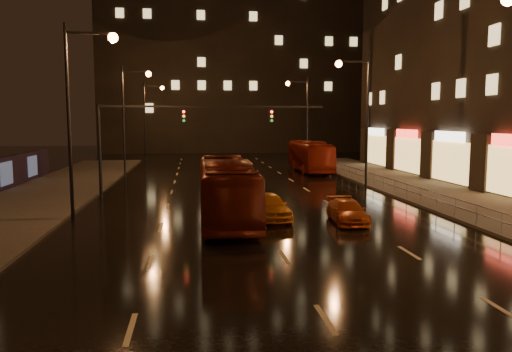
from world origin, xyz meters
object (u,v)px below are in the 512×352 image
Objects in this scene: taxi_near at (268,206)px; taxi_far at (347,211)px; bus_red at (226,190)px; bus_curb at (310,156)px.

taxi_near is 4.10m from taxi_far.
bus_red is at bearing 169.45° from taxi_near.
bus_red is at bearing -112.01° from bus_curb.
bus_curb is at bearing 84.36° from taxi_far.
taxi_far is at bearing -12.66° from bus_red.
bus_curb is 2.81× the size of taxi_far.
taxi_far is at bearing -97.97° from bus_curb.
bus_red is at bearing 169.82° from taxi_far.
bus_red is 2.37m from taxi_near.
bus_red reaches higher than bus_curb.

